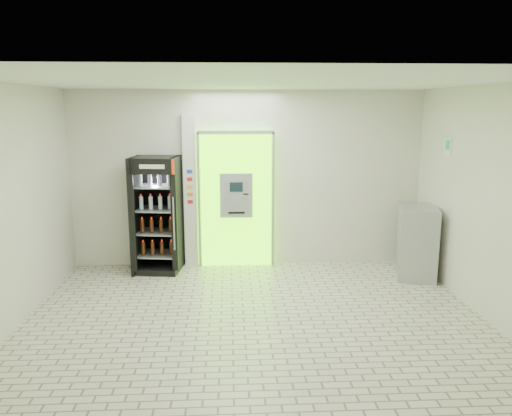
{
  "coord_description": "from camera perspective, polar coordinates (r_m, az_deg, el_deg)",
  "views": [
    {
      "loc": [
        -0.31,
        -5.98,
        2.7
      ],
      "look_at": [
        0.07,
        1.2,
        1.25
      ],
      "focal_mm": 35.0,
      "sensor_mm": 36.0,
      "label": 1
    }
  ],
  "objects": [
    {
      "name": "exit_sign",
      "position": [
        8.1,
        21.09,
        6.54
      ],
      "size": [
        0.02,
        0.22,
        0.26
      ],
      "color": "white",
      "rests_on": "room_shell"
    },
    {
      "name": "ground",
      "position": [
        6.57,
        -0.08,
        -12.89
      ],
      "size": [
        6.0,
        6.0,
        0.0
      ],
      "primitive_type": "plane",
      "color": "#BFB59E",
      "rests_on": "ground"
    },
    {
      "name": "atm_assembly",
      "position": [
        8.53,
        -2.28,
        1.06
      ],
      "size": [
        1.3,
        0.24,
        2.33
      ],
      "color": "#5AEE00",
      "rests_on": "ground"
    },
    {
      "name": "beverage_cooler",
      "position": [
        8.44,
        -11.24,
        -0.99
      ],
      "size": [
        0.81,
        0.76,
        1.92
      ],
      "rotation": [
        0.0,
        0.0,
        -0.14
      ],
      "color": "black",
      "rests_on": "ground"
    },
    {
      "name": "steel_cabinet",
      "position": [
        8.48,
        17.89,
        -3.68
      ],
      "size": [
        0.8,
        0.99,
        1.16
      ],
      "rotation": [
        0.0,
        0.0,
        -0.27
      ],
      "color": "#9DA0A4",
      "rests_on": "ground"
    },
    {
      "name": "room_shell",
      "position": [
        6.05,
        -0.09,
        3.22
      ],
      "size": [
        6.0,
        6.0,
        6.0
      ],
      "color": "silver",
      "rests_on": "ground"
    },
    {
      "name": "pillar",
      "position": [
        8.57,
        -7.51,
        1.89
      ],
      "size": [
        0.22,
        0.11,
        2.6
      ],
      "color": "silver",
      "rests_on": "ground"
    }
  ]
}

